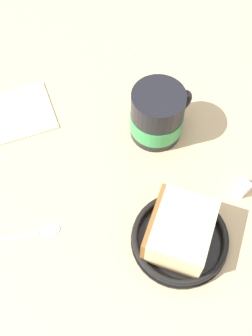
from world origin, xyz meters
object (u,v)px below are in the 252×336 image
teaspoon (33,233)px  tea_mug (158,115)px  folded_napkin (14,114)px  cake_slice (180,231)px  sugar_cube (242,187)px  small_plate (180,239)px

teaspoon → tea_mug: bearing=-51.9°
folded_napkin → cake_slice: bearing=-136.6°
cake_slice → sugar_cube: size_ratio=6.00×
cake_slice → teaspoon: 20.06cm
tea_mug → folded_napkin: bearing=75.9°
teaspoon → sugar_cube: bearing=-83.6°
small_plate → tea_mug: size_ratio=1.33×
small_plate → folded_napkin: (23.94, 22.74, -0.58)cm
small_plate → folded_napkin: small_plate is taller
folded_napkin → tea_mug: bearing=-104.1°
small_plate → sugar_cube: (6.64, -10.15, 0.09)cm
folded_napkin → sugar_cube: (-17.30, -32.89, 0.67)cm
small_plate → tea_mug: tea_mug is taller
tea_mug → sugar_cube: tea_mug is taller
teaspoon → cake_slice: bearing=-99.1°
small_plate → teaspoon: small_plate is taller
folded_napkin → small_plate: bearing=-136.5°
teaspoon → folded_napkin: (20.68, 2.94, -0.05)cm
teaspoon → folded_napkin: 20.89cm
small_plate → sugar_cube: bearing=-56.8°
small_plate → teaspoon: 20.08cm
tea_mug → folded_napkin: tea_mug is taller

